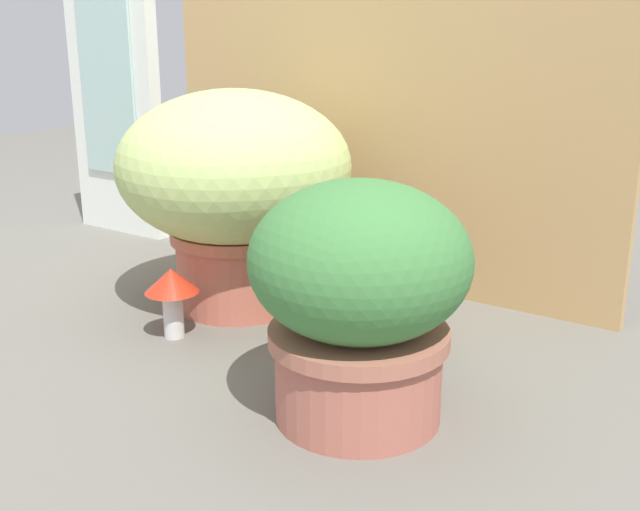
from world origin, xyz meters
name	(u,v)px	position (x,y,z in m)	size (l,w,h in m)	color
ground_plane	(248,345)	(0.00, 0.00, 0.00)	(6.00, 6.00, 0.00)	#67645B
cardboard_backdrop	(378,79)	(-0.01, 0.49, 0.47)	(1.16, 0.03, 0.94)	tan
window_panel_white	(114,97)	(-0.85, 0.45, 0.39)	(0.33, 0.05, 0.77)	white
grass_planter	(235,181)	(-0.16, 0.16, 0.27)	(0.49, 0.49, 0.46)	#C06650
leafy_planter	(359,294)	(0.32, -0.11, 0.20)	(0.33, 0.33, 0.37)	#AF6252
cat	(383,280)	(0.19, 0.17, 0.12)	(0.29, 0.37, 0.32)	#9F886F
mushroom_ornament_red	(172,288)	(-0.15, -0.05, 0.10)	(0.10, 0.10, 0.14)	silver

